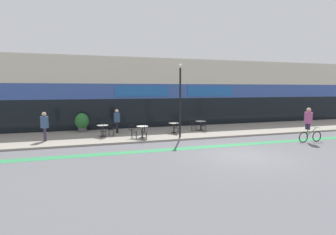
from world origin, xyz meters
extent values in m
plane|color=#5B5B60|center=(0.00, 0.00, 0.00)|extent=(120.00, 120.00, 0.00)
cube|color=gray|center=(0.00, 7.25, 0.06)|extent=(40.00, 5.50, 0.12)
cube|color=beige|center=(0.00, 12.00, 2.93)|extent=(40.00, 4.00, 5.85)
cube|color=black|center=(0.00, 10.03, 1.32)|extent=(38.80, 0.10, 2.40)
cube|color=#334C93|center=(0.00, 10.05, 3.12)|extent=(39.20, 0.14, 1.20)
cube|color=#1E56A3|center=(-3.07, 9.98, 3.12)|extent=(4.37, 0.08, 0.84)
cube|color=#1E56A3|center=(3.07, 9.98, 3.12)|extent=(4.37, 0.08, 0.84)
cube|color=#2D844C|center=(0.00, 2.32, 0.00)|extent=(36.00, 0.70, 0.01)
cylinder|color=black|center=(-6.43, 6.87, 0.13)|extent=(0.42, 0.42, 0.02)
cylinder|color=black|center=(-6.43, 6.87, 0.49)|extent=(0.07, 0.07, 0.75)
cylinder|color=silver|center=(-6.43, 6.87, 0.88)|extent=(0.76, 0.76, 0.02)
cylinder|color=black|center=(-3.98, 5.54, 0.13)|extent=(0.42, 0.42, 0.02)
cylinder|color=black|center=(-3.98, 5.54, 0.50)|extent=(0.07, 0.07, 0.75)
cylinder|color=silver|center=(-3.98, 5.54, 0.88)|extent=(0.76, 0.76, 0.02)
cylinder|color=black|center=(-1.40, 6.81, 0.13)|extent=(0.40, 0.40, 0.02)
cylinder|color=black|center=(-1.40, 6.81, 0.47)|extent=(0.07, 0.07, 0.70)
cylinder|color=silver|center=(-1.40, 6.81, 0.84)|extent=(0.73, 0.73, 0.02)
cylinder|color=black|center=(0.94, 7.27, 0.13)|extent=(0.44, 0.44, 0.02)
cylinder|color=black|center=(0.94, 7.27, 0.47)|extent=(0.07, 0.07, 0.70)
cylinder|color=silver|center=(0.94, 7.27, 0.83)|extent=(0.79, 0.79, 0.02)
cylinder|color=black|center=(-6.43, 6.32, 0.56)|extent=(0.42, 0.42, 0.03)
cylinder|color=black|center=(-6.56, 6.46, 0.33)|extent=(0.03, 0.03, 0.42)
cylinder|color=black|center=(-6.28, 6.45, 0.33)|extent=(0.03, 0.03, 0.42)
cylinder|color=black|center=(-6.58, 6.18, 0.33)|extent=(0.03, 0.03, 0.42)
cylinder|color=black|center=(-6.30, 6.17, 0.33)|extent=(0.03, 0.03, 0.42)
torus|color=black|center=(-6.44, 6.15, 0.82)|extent=(0.04, 0.41, 0.41)
cylinder|color=black|center=(-6.61, 6.16, 0.68)|extent=(0.03, 0.03, 0.23)
cylinder|color=black|center=(-6.27, 6.14, 0.68)|extent=(0.03, 0.03, 0.23)
cylinder|color=black|center=(-5.88, 6.87, 0.56)|extent=(0.45, 0.45, 0.03)
cylinder|color=black|center=(-6.04, 6.75, 0.33)|extent=(0.03, 0.03, 0.42)
cylinder|color=black|center=(-6.00, 7.03, 0.33)|extent=(0.03, 0.03, 0.42)
cylinder|color=black|center=(-5.76, 6.71, 0.33)|extent=(0.03, 0.03, 0.42)
cylinder|color=black|center=(-5.72, 6.99, 0.33)|extent=(0.03, 0.03, 0.42)
torus|color=black|center=(-5.71, 6.85, 0.82)|extent=(0.41, 0.08, 0.41)
cylinder|color=black|center=(-5.74, 6.68, 0.68)|extent=(0.03, 0.03, 0.23)
cylinder|color=black|center=(-5.69, 7.01, 0.68)|extent=(0.03, 0.03, 0.23)
cylinder|color=black|center=(-3.98, 4.99, 0.56)|extent=(0.45, 0.45, 0.03)
cylinder|color=black|center=(-4.10, 5.15, 0.33)|extent=(0.03, 0.03, 0.42)
cylinder|color=black|center=(-3.83, 5.11, 0.33)|extent=(0.03, 0.03, 0.42)
cylinder|color=black|center=(-4.14, 4.87, 0.33)|extent=(0.03, 0.03, 0.42)
cylinder|color=black|center=(-3.86, 4.83, 0.33)|extent=(0.03, 0.03, 0.42)
torus|color=black|center=(-4.00, 4.82, 0.82)|extent=(0.08, 0.41, 0.41)
cylinder|color=black|center=(-4.17, 4.84, 0.68)|extent=(0.03, 0.03, 0.23)
cylinder|color=black|center=(-3.83, 4.80, 0.68)|extent=(0.03, 0.03, 0.23)
cylinder|color=black|center=(-4.53, 5.54, 0.56)|extent=(0.42, 0.42, 0.03)
cylinder|color=black|center=(-4.39, 5.67, 0.33)|extent=(0.03, 0.03, 0.42)
cylinder|color=black|center=(-4.40, 5.39, 0.33)|extent=(0.03, 0.03, 0.42)
cylinder|color=black|center=(-4.67, 5.68, 0.33)|extent=(0.03, 0.03, 0.42)
cylinder|color=black|center=(-4.68, 5.40, 0.33)|extent=(0.03, 0.03, 0.42)
torus|color=black|center=(-4.70, 5.55, 0.82)|extent=(0.41, 0.05, 0.41)
cylinder|color=black|center=(-4.70, 5.72, 0.68)|extent=(0.03, 0.03, 0.23)
cylinder|color=black|center=(-4.71, 5.37, 0.68)|extent=(0.03, 0.03, 0.23)
cylinder|color=black|center=(-1.40, 6.26, 0.56)|extent=(0.41, 0.41, 0.03)
cylinder|color=black|center=(-1.54, 6.40, 0.33)|extent=(0.03, 0.03, 0.42)
cylinder|color=black|center=(-1.26, 6.40, 0.33)|extent=(0.03, 0.03, 0.42)
cylinder|color=black|center=(-1.55, 6.12, 0.33)|extent=(0.03, 0.03, 0.42)
cylinder|color=black|center=(-1.27, 6.12, 0.33)|extent=(0.03, 0.03, 0.42)
torus|color=black|center=(-1.41, 6.09, 0.82)|extent=(0.04, 0.41, 0.41)
cylinder|color=black|center=(-1.58, 6.09, 0.68)|extent=(0.03, 0.03, 0.23)
cylinder|color=black|center=(-1.24, 6.09, 0.68)|extent=(0.03, 0.03, 0.23)
cylinder|color=black|center=(0.94, 6.72, 0.56)|extent=(0.45, 0.45, 0.03)
cylinder|color=black|center=(0.82, 6.88, 0.33)|extent=(0.03, 0.03, 0.42)
cylinder|color=black|center=(1.10, 6.84, 0.33)|extent=(0.03, 0.03, 0.42)
cylinder|color=black|center=(0.79, 6.60, 0.33)|extent=(0.03, 0.03, 0.42)
cylinder|color=black|center=(1.06, 6.56, 0.33)|extent=(0.03, 0.03, 0.42)
torus|color=black|center=(0.92, 6.55, 0.82)|extent=(0.08, 0.41, 0.41)
cylinder|color=black|center=(0.75, 6.58, 0.68)|extent=(0.03, 0.03, 0.23)
cylinder|color=black|center=(1.09, 6.53, 0.68)|extent=(0.03, 0.03, 0.23)
cylinder|color=black|center=(0.39, 7.27, 0.56)|extent=(0.41, 0.41, 0.03)
cylinder|color=black|center=(0.53, 7.41, 0.33)|extent=(0.03, 0.03, 0.42)
cylinder|color=black|center=(0.54, 7.13, 0.33)|extent=(0.03, 0.03, 0.42)
cylinder|color=black|center=(0.25, 7.41, 0.33)|extent=(0.03, 0.03, 0.42)
cylinder|color=black|center=(0.26, 7.13, 0.33)|extent=(0.03, 0.03, 0.42)
torus|color=black|center=(0.22, 7.27, 0.82)|extent=(0.41, 0.03, 0.41)
cylinder|color=black|center=(0.22, 7.44, 0.68)|extent=(0.03, 0.03, 0.23)
cylinder|color=black|center=(0.23, 7.10, 0.68)|extent=(0.03, 0.03, 0.23)
cylinder|color=#4C4C51|center=(-7.80, 9.22, 0.31)|extent=(0.63, 0.63, 0.38)
ellipsoid|color=#28662D|center=(-7.80, 9.22, 0.93)|extent=(1.00, 1.00, 1.20)
cylinder|color=black|center=(-1.55, 5.04, 2.41)|extent=(0.12, 0.12, 4.58)
sphere|color=beige|center=(-1.55, 5.04, 4.78)|extent=(0.26, 0.26, 0.26)
torus|color=black|center=(6.40, 1.66, 0.34)|extent=(0.67, 0.06, 0.67)
torus|color=black|center=(5.36, 1.67, 0.34)|extent=(0.67, 0.06, 0.67)
cylinder|color=#2D753D|center=(5.93, 1.67, 0.62)|extent=(0.81, 0.05, 0.61)
cylinder|color=#2D753D|center=(5.65, 1.67, 0.57)|extent=(0.04, 0.04, 0.47)
cylinder|color=#2D753D|center=(6.35, 1.66, 0.91)|extent=(0.03, 0.48, 0.03)
cylinder|color=#382D47|center=(5.65, 1.76, 1.00)|extent=(0.16, 0.16, 0.39)
cylinder|color=#382D47|center=(5.65, 1.58, 1.00)|extent=(0.16, 0.16, 0.39)
cylinder|color=#A84C7F|center=(5.65, 1.67, 1.55)|extent=(0.46, 0.46, 0.71)
sphere|color=tan|center=(5.65, 1.67, 2.03)|extent=(0.26, 0.26, 0.26)
cylinder|color=#382D47|center=(-9.91, 6.21, 0.53)|extent=(0.18, 0.18, 0.82)
cylinder|color=#382D47|center=(-9.93, 6.39, 0.53)|extent=(0.18, 0.18, 0.82)
cylinder|color=#334C70|center=(-9.92, 6.30, 1.29)|extent=(0.52, 0.52, 0.71)
sphere|color=tan|center=(-9.92, 6.30, 1.78)|extent=(0.27, 0.27, 0.27)
cylinder|color=black|center=(-5.35, 8.12, 0.51)|extent=(0.16, 0.16, 0.79)
cylinder|color=black|center=(-5.35, 7.95, 0.51)|extent=(0.16, 0.16, 0.79)
cylinder|color=#334C70|center=(-5.35, 8.04, 1.25)|extent=(0.46, 0.46, 0.68)
sphere|color=beige|center=(-5.35, 8.04, 1.72)|extent=(0.26, 0.26, 0.26)
camera|label=1|loc=(-7.35, -11.12, 3.33)|focal=28.00mm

